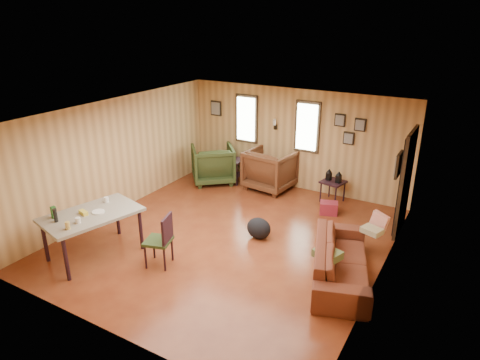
% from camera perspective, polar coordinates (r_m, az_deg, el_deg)
% --- Properties ---
extents(room, '(5.54, 6.04, 2.44)m').
position_cam_1_polar(room, '(7.84, 0.61, 0.54)').
color(room, brown).
rests_on(room, ground).
extents(sofa, '(1.26, 2.22, 0.83)m').
position_cam_1_polar(sofa, '(7.08, 13.40, -9.61)').
color(sofa, '#602B1B').
rests_on(sofa, ground).
extents(recliner_brown, '(1.14, 1.08, 1.07)m').
position_cam_1_polar(recliner_brown, '(10.28, 4.12, 1.67)').
color(recliner_brown, '#542E19').
rests_on(recliner_brown, ground).
extents(recliner_green, '(1.36, 1.36, 1.02)m').
position_cam_1_polar(recliner_green, '(10.70, -3.63, 2.36)').
color(recliner_green, '#2E3D1B').
rests_on(recliner_green, ground).
extents(end_table, '(0.66, 0.62, 0.73)m').
position_cam_1_polar(end_table, '(10.72, -1.29, 1.85)').
color(end_table, black).
rests_on(end_table, ground).
extents(side_table, '(0.56, 0.56, 0.76)m').
position_cam_1_polar(side_table, '(9.75, 12.35, -0.03)').
color(side_table, black).
rests_on(side_table, ground).
extents(cooler, '(0.43, 0.37, 0.26)m').
position_cam_1_polar(cooler, '(9.28, 11.73, -3.68)').
color(cooler, maroon).
rests_on(cooler, ground).
extents(backpack, '(0.54, 0.46, 0.41)m').
position_cam_1_polar(backpack, '(8.13, 2.51, -6.44)').
color(backpack, black).
rests_on(backpack, ground).
extents(sofa_pillows, '(0.88, 1.71, 0.35)m').
position_cam_1_polar(sofa_pillows, '(7.39, 14.85, -7.61)').
color(sofa_pillows, '#4D552F').
rests_on(sofa_pillows, sofa).
extents(dining_table, '(1.32, 1.78, 1.04)m').
position_cam_1_polar(dining_table, '(7.76, -19.29, -4.71)').
color(dining_table, gray).
rests_on(dining_table, ground).
extents(dining_chair, '(0.52, 0.52, 0.92)m').
position_cam_1_polar(dining_chair, '(7.27, -10.39, -7.58)').
color(dining_chair, '#2E3D1B').
rests_on(dining_chair, ground).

